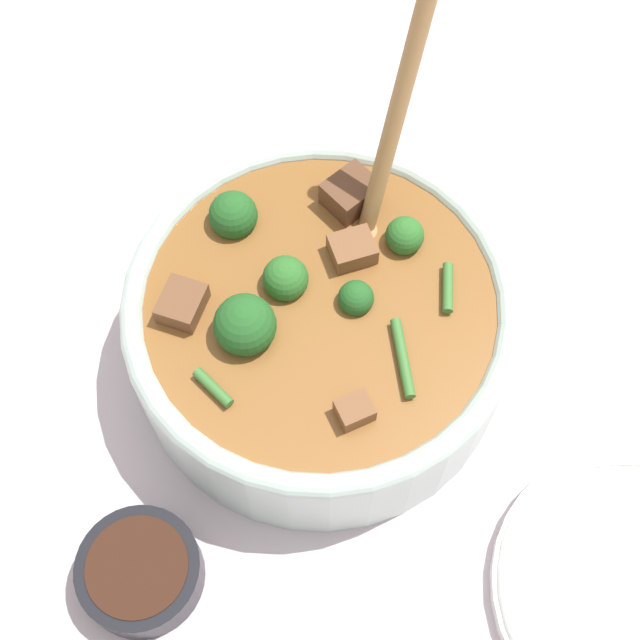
{
  "coord_description": "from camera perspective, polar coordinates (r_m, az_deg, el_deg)",
  "views": [
    {
      "loc": [
        -0.25,
        0.12,
        0.6
      ],
      "look_at": [
        0.0,
        0.0,
        0.05
      ],
      "focal_mm": 50.0,
      "sensor_mm": 36.0,
      "label": 1
    }
  ],
  "objects": [
    {
      "name": "empty_plate",
      "position": [
        0.63,
        19.8,
        -16.06
      ],
      "size": [
        0.19,
        0.19,
        0.02
      ],
      "color": "white",
      "rests_on": "ground_plane"
    },
    {
      "name": "stew_bowl",
      "position": [
        0.62,
        -0.04,
        -0.15
      ],
      "size": [
        0.27,
        0.27,
        0.26
      ],
      "color": "#B2C6BC",
      "rests_on": "ground_plane"
    },
    {
      "name": "condiment_bowl",
      "position": [
        0.6,
        -11.42,
        -15.49
      ],
      "size": [
        0.08,
        0.08,
        0.03
      ],
      "color": "black",
      "rests_on": "ground_plane"
    },
    {
      "name": "ground_plane",
      "position": [
        0.66,
        -0.0,
        -2.18
      ],
      "size": [
        4.0,
        4.0,
        0.0
      ],
      "primitive_type": "plane",
      "color": "silver"
    }
  ]
}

